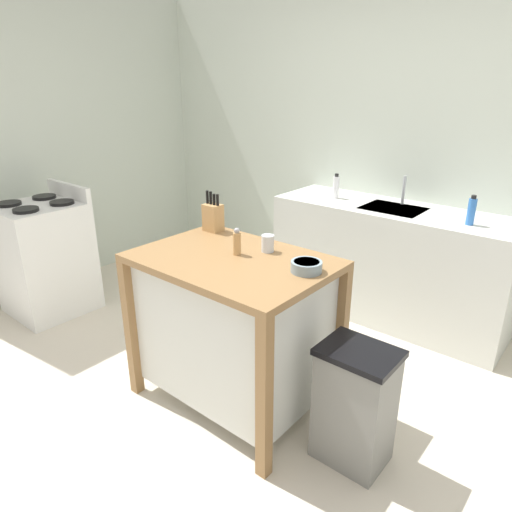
# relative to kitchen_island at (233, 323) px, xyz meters

# --- Properties ---
(ground_plane) EXTENTS (6.22, 6.22, 0.00)m
(ground_plane) POSITION_rel_kitchen_island_xyz_m (0.12, -0.11, -0.50)
(ground_plane) COLOR beige
(ground_plane) RESTS_ON ground
(wall_back) EXTENTS (5.22, 0.10, 2.60)m
(wall_back) POSITION_rel_kitchen_island_xyz_m (0.12, 1.91, 0.80)
(wall_back) COLOR silver
(wall_back) RESTS_ON ground
(wall_left) EXTENTS (0.10, 2.62, 2.60)m
(wall_left) POSITION_rel_kitchen_island_xyz_m (-2.49, 0.60, 0.80)
(wall_left) COLOR beige
(wall_left) RESTS_ON ground
(kitchen_island) EXTENTS (1.06, 0.74, 0.90)m
(kitchen_island) POSITION_rel_kitchen_island_xyz_m (0.00, 0.00, 0.00)
(kitchen_island) COLOR olive
(kitchen_island) RESTS_ON ground
(knife_block) EXTENTS (0.11, 0.09, 0.25)m
(knife_block) POSITION_rel_kitchen_island_xyz_m (-0.41, 0.27, 0.49)
(knife_block) COLOR tan
(knife_block) RESTS_ON kitchen_island
(bowl_ceramic_small) EXTENTS (0.16, 0.16, 0.05)m
(bowl_ceramic_small) POSITION_rel_kitchen_island_xyz_m (0.41, 0.09, 0.43)
(bowl_ceramic_small) COLOR gray
(bowl_ceramic_small) RESTS_ON kitchen_island
(drinking_cup) EXTENTS (0.07, 0.07, 0.10)m
(drinking_cup) POSITION_rel_kitchen_island_xyz_m (0.09, 0.20, 0.45)
(drinking_cup) COLOR silver
(drinking_cup) RESTS_ON kitchen_island
(pepper_grinder) EXTENTS (0.04, 0.04, 0.15)m
(pepper_grinder) POSITION_rel_kitchen_island_xyz_m (-0.01, 0.05, 0.47)
(pepper_grinder) COLOR tan
(pepper_grinder) RESTS_ON kitchen_island
(trash_bin) EXTENTS (0.36, 0.28, 0.63)m
(trash_bin) POSITION_rel_kitchen_island_xyz_m (0.77, 0.02, -0.19)
(trash_bin) COLOR slate
(trash_bin) RESTS_ON ground
(sink_counter) EXTENTS (1.83, 0.60, 0.90)m
(sink_counter) POSITION_rel_kitchen_island_xyz_m (0.22, 1.56, -0.05)
(sink_counter) COLOR silver
(sink_counter) RESTS_ON ground
(sink_faucet) EXTENTS (0.02, 0.02, 0.22)m
(sink_faucet) POSITION_rel_kitchen_island_xyz_m (0.22, 1.70, 0.50)
(sink_faucet) COLOR #B7BCC1
(sink_faucet) RESTS_ON sink_counter
(bottle_dish_soap) EXTENTS (0.05, 0.05, 0.20)m
(bottle_dish_soap) POSITION_rel_kitchen_island_xyz_m (-0.28, 1.54, 0.48)
(bottle_dish_soap) COLOR white
(bottle_dish_soap) RESTS_ON sink_counter
(bottle_hand_soap) EXTENTS (0.05, 0.05, 0.20)m
(bottle_hand_soap) POSITION_rel_kitchen_island_xyz_m (0.79, 1.47, 0.48)
(bottle_hand_soap) COLOR blue
(bottle_hand_soap) RESTS_ON sink_counter
(stove) EXTENTS (0.60, 0.60, 1.02)m
(stove) POSITION_rel_kitchen_island_xyz_m (-1.94, -0.12, -0.05)
(stove) COLOR silver
(stove) RESTS_ON ground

